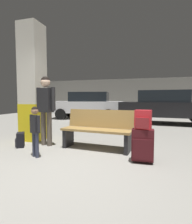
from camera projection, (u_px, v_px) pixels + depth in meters
name	position (u px, v px, depth m)	size (l,w,h in m)	color
ground_plane	(114.00, 131.00, 6.66)	(18.00, 18.00, 0.10)	gray
garage_back_wall	(135.00, 96.00, 15.01)	(18.00, 0.12, 2.80)	slate
structural_pillar	(33.00, 83.00, 4.93)	(0.57, 0.57, 3.14)	yellow
bench	(97.00, 129.00, 4.12)	(1.64, 0.66, 0.89)	#9E7A42
suitcase	(143.00, 145.00, 3.21)	(0.39, 0.24, 0.60)	#471419
backpack_bright	(143.00, 120.00, 3.18)	(0.30, 0.22, 0.34)	red
child	(35.00, 126.00, 3.51)	(0.31, 0.25, 0.99)	#33384C
adult	(46.00, 103.00, 4.37)	(0.56, 0.26, 1.68)	brown
backpack_dark_floor	(20.00, 140.00, 4.28)	(0.30, 0.32, 0.34)	black
parked_car_near	(166.00, 106.00, 8.21)	(4.20, 2.01, 1.51)	black
parked_car_far	(88.00, 105.00, 10.40)	(4.30, 2.25, 1.51)	silver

